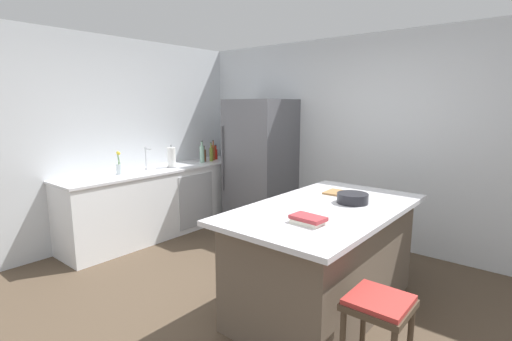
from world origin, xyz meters
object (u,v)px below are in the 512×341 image
(cutting_board, at_px, (344,194))
(mixing_bowl, at_px, (353,198))
(paper_towel_roll, at_px, (172,158))
(gin_bottle, at_px, (202,154))
(kitchen_island, at_px, (324,257))
(bar_stool, at_px, (378,316))
(soda_bottle, at_px, (223,150))
(cookbook_stack, at_px, (308,220))
(vinegar_bottle, at_px, (213,152))
(sink_faucet, at_px, (147,158))
(hot_sauce_bottle, at_px, (216,154))
(wine_bottle, at_px, (228,150))
(olive_oil_bottle, at_px, (211,154))
(flower_vase, at_px, (119,166))
(syrup_bottle, at_px, (204,155))
(refrigerator, at_px, (261,164))

(cutting_board, bearing_deg, mixing_bowl, -49.26)
(paper_towel_roll, bearing_deg, gin_bottle, 89.23)
(kitchen_island, distance_m, bar_stool, 1.00)
(bar_stool, distance_m, soda_bottle, 4.03)
(cookbook_stack, bearing_deg, cutting_board, 101.85)
(soda_bottle, xyz_separation_m, vinegar_bottle, (-0.03, -0.19, -0.02))
(sink_faucet, bearing_deg, hot_sauce_bottle, 89.16)
(wine_bottle, distance_m, olive_oil_bottle, 0.39)
(flower_vase, distance_m, mixing_bowl, 2.88)
(hot_sauce_bottle, height_order, cutting_board, hot_sauce_bottle)
(kitchen_island, bearing_deg, gin_bottle, 159.28)
(vinegar_bottle, bearing_deg, hot_sauce_bottle, 114.48)
(vinegar_bottle, relative_size, cutting_board, 0.88)
(kitchen_island, height_order, flower_vase, flower_vase)
(kitchen_island, bearing_deg, vinegar_bottle, 154.59)
(soda_bottle, bearing_deg, hot_sauce_bottle, -128.30)
(wine_bottle, bearing_deg, syrup_bottle, -96.01)
(paper_towel_roll, xyz_separation_m, wine_bottle, (-0.01, 1.11, -0.00))
(vinegar_bottle, bearing_deg, kitchen_island, -25.41)
(refrigerator, bearing_deg, cookbook_stack, -43.82)
(kitchen_island, xyz_separation_m, vinegar_bottle, (-2.67, 1.27, 0.56))
(paper_towel_roll, relative_size, gin_bottle, 0.97)
(olive_oil_bottle, bearing_deg, syrup_bottle, -135.30)
(sink_faucet, relative_size, cookbook_stack, 1.17)
(bar_stool, distance_m, vinegar_bottle, 3.96)
(paper_towel_roll, height_order, soda_bottle, soda_bottle)
(paper_towel_roll, distance_m, wine_bottle, 1.11)
(refrigerator, distance_m, vinegar_bottle, 0.87)
(vinegar_bottle, xyz_separation_m, mixing_bowl, (2.79, -1.02, -0.07))
(bar_stool, bearing_deg, cutting_board, 125.41)
(sink_faucet, relative_size, flower_vase, 1.04)
(refrigerator, distance_m, cookbook_stack, 2.69)
(refrigerator, distance_m, mixing_bowl, 2.25)
(refrigerator, bearing_deg, cutting_board, -27.40)
(kitchen_island, height_order, vinegar_bottle, vinegar_bottle)
(flower_vase, distance_m, cookbook_stack, 2.84)
(olive_oil_bottle, bearing_deg, cutting_board, -15.27)
(mixing_bowl, bearing_deg, sink_faucet, -177.38)
(olive_oil_bottle, distance_m, syrup_bottle, 0.11)
(sink_faucet, relative_size, soda_bottle, 0.86)
(olive_oil_bottle, bearing_deg, bar_stool, -28.79)
(soda_bottle, bearing_deg, sink_faucet, -93.94)
(bar_stool, xyz_separation_m, gin_bottle, (-3.36, 1.67, 0.52))
(kitchen_island, height_order, syrup_bottle, syrup_bottle)
(refrigerator, height_order, mixing_bowl, refrigerator)
(refrigerator, relative_size, vinegar_bottle, 5.88)
(paper_towel_roll, bearing_deg, syrup_bottle, 95.09)
(sink_faucet, bearing_deg, vinegar_bottle, 86.94)
(flower_vase, bearing_deg, hot_sauce_bottle, 89.97)
(mixing_bowl, bearing_deg, cookbook_stack, -89.70)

